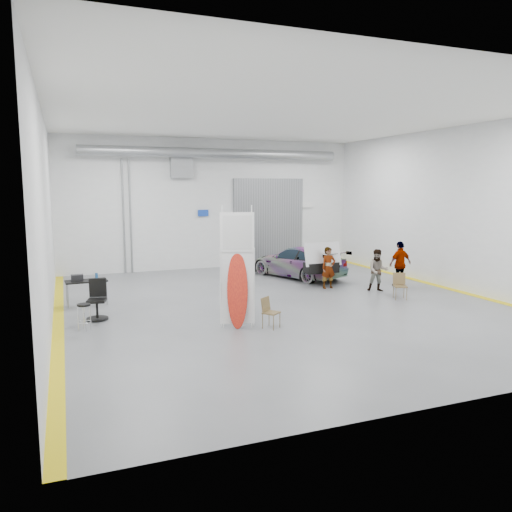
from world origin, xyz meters
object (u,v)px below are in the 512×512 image
object	(u,v)px
person_b	(378,270)
person_c	(400,264)
person_a	(328,268)
surfboard_display	(240,279)
sedan_car	(298,262)
work_table	(84,281)
folding_chair_far	(400,291)
shop_stool	(84,317)
office_chair	(97,302)
folding_chair_near	(271,319)

from	to	relation	value
person_b	person_c	xyz separation A→B (m)	(1.34, 0.48, 0.10)
person_a	surfboard_display	distance (m)	6.22
person_b	surfboard_display	bearing A→B (deg)	-130.33
sedan_car	work_table	bearing A→B (deg)	-7.30
folding_chair_far	shop_stool	world-z (taller)	folding_chair_far
surfboard_display	office_chair	size ratio (longest dim) A/B	2.88
surfboard_display	shop_stool	bearing A→B (deg)	179.74
person_c	person_b	bearing A→B (deg)	13.71
sedan_car	person_b	bearing A→B (deg)	90.84
office_chair	shop_stool	bearing A→B (deg)	-96.04
folding_chair_far	shop_stool	size ratio (longest dim) A/B	1.22
folding_chair_near	work_table	xyz separation A→B (m)	(-4.62, 4.62, 0.55)
person_b	shop_stool	world-z (taller)	person_b
person_c	sedan_car	bearing A→B (deg)	-54.82
sedan_car	person_b	world-z (taller)	person_b
person_a	shop_stool	distance (m)	9.21
sedan_car	shop_stool	distance (m)	10.18
person_a	office_chair	bearing A→B (deg)	-170.07
person_c	surfboard_display	world-z (taller)	surfboard_display
person_a	folding_chair_far	xyz separation A→B (m)	(1.37, -2.51, -0.51)
person_b	folding_chair_far	xyz separation A→B (m)	(-0.05, -1.37, -0.50)
folding_chair_near	office_chair	bearing A→B (deg)	112.40
person_c	folding_chair_near	distance (m)	7.72
person_b	work_table	world-z (taller)	person_b
work_table	office_chair	xyz separation A→B (m)	(0.26, -1.98, -0.30)
person_a	shop_stool	xyz separation A→B (m)	(-8.84, -2.56, -0.43)
sedan_car	office_chair	bearing A→B (deg)	4.97
office_chair	surfboard_display	bearing A→B (deg)	-18.86
office_chair	work_table	bearing A→B (deg)	111.59
sedan_car	work_table	xyz separation A→B (m)	(-8.68, -2.07, 0.16)
sedan_car	person_a	xyz separation A→B (m)	(0.03, -2.54, 0.14)
office_chair	folding_chair_near	bearing A→B (deg)	-17.11
person_c	folding_chair_far	size ratio (longest dim) A/B	1.98
folding_chair_near	surfboard_display	bearing A→B (deg)	121.42
person_b	surfboard_display	xyz separation A→B (m)	(-6.29, -2.70, 0.58)
person_a	surfboard_display	world-z (taller)	surfboard_display
shop_stool	person_c	bearing A→B (deg)	9.34
sedan_car	folding_chair_near	xyz separation A→B (m)	(-4.06, -6.69, -0.39)
sedan_car	shop_stool	xyz separation A→B (m)	(-8.81, -5.10, -0.29)
folding_chair_far	person_b	bearing A→B (deg)	111.36
person_a	shop_stool	bearing A→B (deg)	-164.03
shop_stool	office_chair	world-z (taller)	office_chair
person_a	person_b	world-z (taller)	person_a
surfboard_display	shop_stool	world-z (taller)	surfboard_display
folding_chair_far	work_table	distance (m)	10.53
sedan_car	folding_chair_near	world-z (taller)	sedan_car
folding_chair_far	office_chair	xyz separation A→B (m)	(-9.82, 1.00, 0.23)
surfboard_display	folding_chair_near	bearing A→B (deg)	-4.70
work_table	office_chair	distance (m)	2.02
person_c	surfboard_display	xyz separation A→B (m)	(-7.63, -3.18, 0.48)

